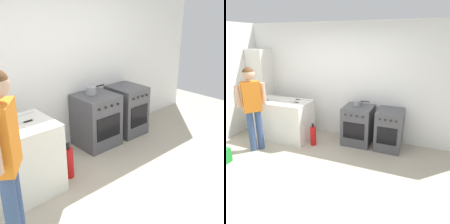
% 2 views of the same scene
% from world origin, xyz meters
% --- Properties ---
extents(ground_plane, '(8.00, 8.00, 0.00)m').
position_xyz_m(ground_plane, '(0.00, 0.00, 0.00)').
color(ground_plane, '#ADA38E').
extents(back_wall, '(6.00, 0.10, 2.60)m').
position_xyz_m(back_wall, '(0.00, 1.95, 1.30)').
color(back_wall, white).
rests_on(back_wall, ground).
extents(counter_unit, '(1.30, 0.70, 0.90)m').
position_xyz_m(counter_unit, '(-1.35, 1.20, 0.45)').
color(counter_unit, silver).
rests_on(counter_unit, ground).
extents(oven_left, '(0.62, 0.62, 0.85)m').
position_xyz_m(oven_left, '(0.35, 1.58, 0.43)').
color(oven_left, '#4C4C51').
rests_on(oven_left, ground).
extents(oven_right, '(0.53, 0.62, 0.85)m').
position_xyz_m(oven_right, '(1.04, 1.58, 0.43)').
color(oven_right, '#4C4C51').
rests_on(oven_right, ground).
extents(pot, '(0.35, 0.17, 0.13)m').
position_xyz_m(pot, '(0.31, 1.64, 0.92)').
color(pot, gray).
rests_on(pot, oven_left).
extents(knife_utility, '(0.25, 0.04, 0.01)m').
position_xyz_m(knife_utility, '(-1.02, 1.21, 0.90)').
color(knife_utility, silver).
rests_on(knife_utility, counter_unit).
extents(knife_bread, '(0.35, 0.07, 0.01)m').
position_xyz_m(knife_bread, '(-0.95, 1.42, 0.90)').
color(knife_bread, silver).
rests_on(knife_bread, counter_unit).
extents(person, '(0.37, 0.48, 1.73)m').
position_xyz_m(person, '(-1.53, 0.48, 1.05)').
color(person, '#384C7A').
rests_on(person, ground).
extents(fire_extinguisher, '(0.13, 0.13, 0.50)m').
position_xyz_m(fire_extinguisher, '(-0.52, 1.10, 0.22)').
color(fire_extinguisher, red).
rests_on(fire_extinguisher, ground).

